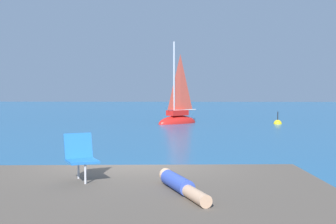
{
  "coord_description": "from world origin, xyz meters",
  "views": [
    {
      "loc": [
        1.17,
        -9.34,
        2.29
      ],
      "look_at": [
        0.19,
        16.3,
        1.01
      ],
      "focal_mm": 45.61,
      "sensor_mm": 36.0,
      "label": 1
    }
  ],
  "objects_px": {
    "beach_chair": "(80,155)",
    "marker_buoy": "(278,124)",
    "person_sunbather": "(180,185)",
    "sailboat_near": "(178,119)"
  },
  "relations": [
    {
      "from": "sailboat_near",
      "to": "beach_chair",
      "type": "relative_size",
      "value": 7.84
    },
    {
      "from": "person_sunbather",
      "to": "marker_buoy",
      "type": "distance_m",
      "value": 24.21
    },
    {
      "from": "person_sunbather",
      "to": "marker_buoy",
      "type": "bearing_deg",
      "value": 143.16
    },
    {
      "from": "person_sunbather",
      "to": "beach_chair",
      "type": "bearing_deg",
      "value": -136.0
    },
    {
      "from": "sailboat_near",
      "to": "beach_chair",
      "type": "xyz_separation_m",
      "value": [
        -1.32,
        -22.68,
        0.86
      ]
    },
    {
      "from": "sailboat_near",
      "to": "marker_buoy",
      "type": "relative_size",
      "value": 5.54
    },
    {
      "from": "beach_chair",
      "to": "marker_buoy",
      "type": "xyz_separation_m",
      "value": [
        8.26,
        22.5,
        -1.19
      ]
    },
    {
      "from": "person_sunbather",
      "to": "marker_buoy",
      "type": "xyz_separation_m",
      "value": [
        6.54,
        23.29,
        -0.86
      ]
    },
    {
      "from": "beach_chair",
      "to": "sailboat_near",
      "type": "bearing_deg",
      "value": 148.93
    },
    {
      "from": "sailboat_near",
      "to": "person_sunbather",
      "type": "xyz_separation_m",
      "value": [
        0.4,
        -23.48,
        0.53
      ]
    }
  ]
}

